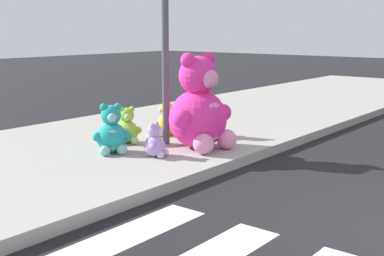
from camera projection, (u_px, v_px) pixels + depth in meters
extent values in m
cube|color=#9E9B93|center=(83.00, 152.00, 7.83)|extent=(28.00, 4.40, 0.15)
cylinder|color=#4C4C51|center=(165.00, 41.00, 7.78)|extent=(0.11, 0.11, 3.20)
sphere|color=#F22D93|center=(198.00, 119.00, 7.75)|extent=(0.88, 0.88, 0.88)
ellipsoid|color=pink|center=(213.00, 122.00, 7.52)|extent=(0.51, 0.26, 0.57)
sphere|color=#F22D93|center=(198.00, 75.00, 7.62)|extent=(0.58, 0.58, 0.58)
sphere|color=pink|center=(210.00, 79.00, 7.45)|extent=(0.26, 0.26, 0.26)
sphere|color=#F22D93|center=(208.00, 59.00, 7.71)|extent=(0.22, 0.22, 0.22)
sphere|color=#F22D93|center=(223.00, 112.00, 7.93)|extent=(0.28, 0.28, 0.28)
sphere|color=pink|center=(227.00, 139.00, 7.69)|extent=(0.30, 0.30, 0.30)
sphere|color=#F22D93|center=(188.00, 60.00, 7.44)|extent=(0.22, 0.22, 0.22)
sphere|color=#F22D93|center=(182.00, 119.00, 7.38)|extent=(0.28, 0.28, 0.28)
sphere|color=pink|center=(203.00, 144.00, 7.37)|extent=(0.30, 0.30, 0.30)
sphere|color=yellow|center=(167.00, 125.00, 8.71)|extent=(0.36, 0.36, 0.36)
ellipsoid|color=#F0DB80|center=(160.00, 125.00, 8.68)|extent=(0.18, 0.21, 0.23)
sphere|color=yellow|center=(167.00, 109.00, 8.66)|extent=(0.23, 0.23, 0.23)
sphere|color=#F0DB80|center=(161.00, 110.00, 8.64)|extent=(0.11, 0.11, 0.11)
sphere|color=yellow|center=(168.00, 104.00, 8.57)|extent=(0.09, 0.09, 0.09)
sphere|color=yellow|center=(167.00, 125.00, 8.53)|extent=(0.11, 0.11, 0.11)
sphere|color=#F0DB80|center=(160.00, 133.00, 8.60)|extent=(0.12, 0.12, 0.12)
sphere|color=yellow|center=(166.00, 103.00, 8.72)|extent=(0.09, 0.09, 0.09)
sphere|color=yellow|center=(163.00, 122.00, 8.85)|extent=(0.11, 0.11, 0.11)
sphere|color=#F0DB80|center=(157.00, 131.00, 8.79)|extent=(0.12, 0.12, 0.12)
sphere|color=red|center=(210.00, 125.00, 8.59)|extent=(0.40, 0.40, 0.40)
ellipsoid|color=#DB7B7B|center=(207.00, 123.00, 8.73)|extent=(0.23, 0.19, 0.26)
sphere|color=red|center=(210.00, 107.00, 8.54)|extent=(0.26, 0.26, 0.26)
sphere|color=#DB7B7B|center=(207.00, 107.00, 8.64)|extent=(0.12, 0.12, 0.12)
sphere|color=red|center=(205.00, 101.00, 8.49)|extent=(0.10, 0.10, 0.10)
sphere|color=red|center=(198.00, 123.00, 8.58)|extent=(0.12, 0.12, 0.12)
sphere|color=#DB7B7B|center=(200.00, 131.00, 8.74)|extent=(0.14, 0.14, 0.14)
sphere|color=red|center=(215.00, 101.00, 8.54)|extent=(0.10, 0.10, 0.10)
sphere|color=red|center=(219.00, 122.00, 8.69)|extent=(0.12, 0.12, 0.12)
sphere|color=#DB7B7B|center=(212.00, 130.00, 8.81)|extent=(0.14, 0.14, 0.14)
sphere|color=#B28CD8|center=(155.00, 146.00, 7.25)|extent=(0.30, 0.30, 0.30)
ellipsoid|color=silver|center=(162.00, 147.00, 7.21)|extent=(0.18, 0.12, 0.20)
sphere|color=#B28CD8|center=(154.00, 130.00, 7.21)|extent=(0.20, 0.20, 0.20)
sphere|color=silver|center=(160.00, 132.00, 7.18)|extent=(0.09, 0.09, 0.09)
sphere|color=#B28CD8|center=(156.00, 124.00, 7.25)|extent=(0.08, 0.08, 0.08)
sphere|color=#B28CD8|center=(161.00, 143.00, 7.36)|extent=(0.09, 0.09, 0.09)
sphere|color=silver|center=(165.00, 152.00, 7.30)|extent=(0.10, 0.10, 0.10)
sphere|color=#B28CD8|center=(152.00, 126.00, 7.13)|extent=(0.08, 0.08, 0.08)
sphere|color=#B28CD8|center=(153.00, 147.00, 7.10)|extent=(0.09, 0.09, 0.09)
sphere|color=silver|center=(161.00, 155.00, 7.15)|extent=(0.10, 0.10, 0.10)
sphere|color=#8CD133|center=(127.00, 132.00, 8.12)|extent=(0.36, 0.36, 0.36)
ellipsoid|color=#B8DE87|center=(128.00, 133.00, 7.99)|extent=(0.20, 0.18, 0.23)
sphere|color=#8CD133|center=(127.00, 115.00, 8.07)|extent=(0.23, 0.23, 0.23)
sphere|color=#B8DE87|center=(127.00, 117.00, 7.97)|extent=(0.11, 0.11, 0.11)
sphere|color=#8CD133|center=(132.00, 109.00, 8.07)|extent=(0.09, 0.09, 0.09)
sphere|color=#8CD133|center=(138.00, 130.00, 8.11)|extent=(0.11, 0.11, 0.11)
sphere|color=#B8DE87|center=(135.00, 141.00, 8.02)|extent=(0.12, 0.12, 0.12)
sphere|color=#8CD133|center=(121.00, 109.00, 8.03)|extent=(0.09, 0.09, 0.09)
sphere|color=#8CD133|center=(116.00, 131.00, 8.03)|extent=(0.11, 0.11, 0.11)
sphere|color=#B8DE87|center=(122.00, 141.00, 7.97)|extent=(0.12, 0.12, 0.12)
sphere|color=teal|center=(112.00, 138.00, 7.47)|extent=(0.44, 0.44, 0.44)
ellipsoid|color=#7BBFBC|center=(113.00, 140.00, 7.32)|extent=(0.26, 0.22, 0.29)
sphere|color=teal|center=(111.00, 115.00, 7.41)|extent=(0.29, 0.29, 0.29)
sphere|color=#7BBFBC|center=(112.00, 118.00, 7.29)|extent=(0.13, 0.13, 0.13)
sphere|color=teal|center=(118.00, 107.00, 7.41)|extent=(0.11, 0.11, 0.11)
sphere|color=teal|center=(127.00, 135.00, 7.47)|extent=(0.14, 0.14, 0.14)
sphere|color=#7BBFBC|center=(122.00, 150.00, 7.35)|extent=(0.15, 0.15, 0.15)
sphere|color=teal|center=(104.00, 107.00, 7.36)|extent=(0.11, 0.11, 0.11)
sphere|color=teal|center=(97.00, 137.00, 7.36)|extent=(0.14, 0.14, 0.14)
sphere|color=#7BBFBC|center=(105.00, 151.00, 7.29)|extent=(0.15, 0.15, 0.15)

